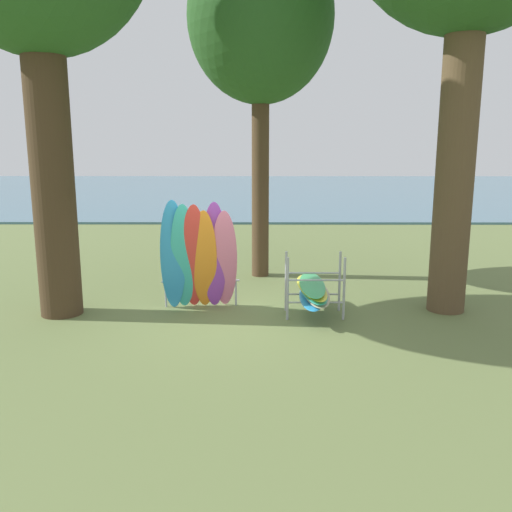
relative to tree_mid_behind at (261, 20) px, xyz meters
The scene contains 5 objects.
ground_plane 7.35m from the tree_mid_behind, 100.19° to the right, with size 80.00×80.00×0.00m, color olive.
lake_water 28.05m from the tree_mid_behind, 91.39° to the left, with size 80.00×36.00×0.10m, color #477084.
tree_mid_behind is the anchor object (origin of this frame).
leaning_board_pile 6.17m from the tree_mid_behind, 112.72° to the right, with size 1.64×0.79×2.33m.
board_storage_rack 6.80m from the tree_mid_behind, 72.89° to the right, with size 1.15×2.13×1.25m.
Camera 1 is at (0.63, -10.19, 3.36)m, focal length 37.98 mm.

